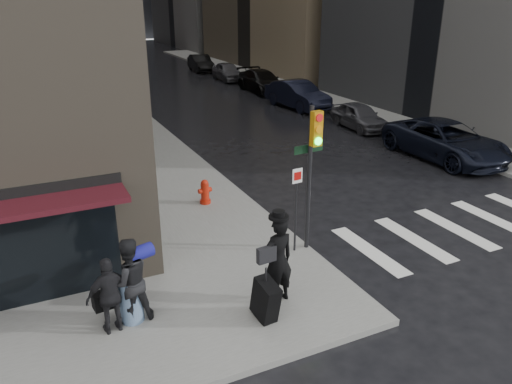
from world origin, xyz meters
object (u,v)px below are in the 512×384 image
(fire_hydrant, at_px, (205,193))
(parked_car_4, at_px, (228,71))
(parked_car_0, at_px, (446,140))
(traffic_light, at_px, (311,160))
(man_greycoat, at_px, (111,295))
(man_overcoat, at_px, (275,267))
(man_jeans, at_px, (128,281))
(parked_car_3, at_px, (262,81))
(parked_car_2, at_px, (297,95))
(parked_car_1, at_px, (359,116))
(parked_car_5, at_px, (201,63))

(fire_hydrant, height_order, parked_car_4, parked_car_4)
(parked_car_0, bearing_deg, traffic_light, -154.49)
(man_greycoat, height_order, parked_car_4, man_greycoat)
(parked_car_0, bearing_deg, fire_hydrant, -177.75)
(parked_car_4, bearing_deg, man_greycoat, -113.49)
(man_overcoat, relative_size, fire_hydrant, 2.73)
(man_greycoat, xyz_separation_m, parked_car_4, (14.58, 29.20, -0.27))
(man_jeans, relative_size, parked_car_3, 0.36)
(man_jeans, bearing_deg, parked_car_0, -165.22)
(man_jeans, distance_m, parked_car_3, 27.35)
(parked_car_2, distance_m, parked_car_4, 11.57)
(parked_car_2, xyz_separation_m, parked_car_4, (0.15, 11.56, -0.11))
(man_overcoat, bearing_deg, man_jeans, -20.24)
(parked_car_0, bearing_deg, parked_car_4, 90.49)
(fire_hydrant, xyz_separation_m, parked_car_1, (10.84, 6.34, 0.15))
(traffic_light, xyz_separation_m, parked_car_3, (9.44, 22.07, -1.90))
(parked_car_0, relative_size, parked_car_1, 1.48)
(man_greycoat, xyz_separation_m, fire_hydrant, (3.99, 5.52, -0.47))
(traffic_light, xyz_separation_m, parked_car_5, (8.93, 33.64, -1.94))
(man_greycoat, bearing_deg, parked_car_1, -147.73)
(fire_hydrant, height_order, parked_car_0, parked_car_0)
(traffic_light, distance_m, fire_hydrant, 4.90)
(man_overcoat, relative_size, parked_car_3, 0.43)
(fire_hydrant, distance_m, parked_car_1, 12.56)
(parked_car_1, relative_size, parked_car_2, 0.78)
(fire_hydrant, relative_size, parked_car_3, 0.16)
(man_overcoat, height_order, parked_car_0, man_overcoat)
(parked_car_2, bearing_deg, man_jeans, -134.37)
(traffic_light, bearing_deg, parked_car_5, 70.47)
(parked_car_1, bearing_deg, parked_car_0, -83.79)
(fire_hydrant, bearing_deg, parked_car_4, 65.91)
(man_overcoat, relative_size, parked_car_0, 0.39)
(parked_car_0, xyz_separation_m, parked_car_4, (-0.45, 23.13, -0.08))
(traffic_light, height_order, parked_car_5, traffic_light)
(man_jeans, xyz_separation_m, fire_hydrant, (3.59, 5.32, -0.59))
(parked_car_1, relative_size, parked_car_4, 0.93)
(traffic_light, height_order, parked_car_3, traffic_light)
(parked_car_3, bearing_deg, man_overcoat, -114.06)
(fire_hydrant, distance_m, parked_car_4, 25.95)
(parked_car_0, relative_size, parked_car_4, 1.37)
(man_greycoat, relative_size, parked_car_1, 0.43)
(man_jeans, distance_m, man_greycoat, 0.47)
(parked_car_0, xyz_separation_m, parked_car_3, (-0.19, 17.35, -0.04))
(man_overcoat, distance_m, parked_car_1, 16.89)
(fire_hydrant, bearing_deg, traffic_light, -71.29)
(man_jeans, height_order, fire_hydrant, man_jeans)
(parked_car_3, bearing_deg, man_greycoat, -120.95)
(man_overcoat, relative_size, parked_car_5, 0.51)
(fire_hydrant, bearing_deg, parked_car_5, 70.66)
(parked_car_2, relative_size, parked_car_5, 1.14)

